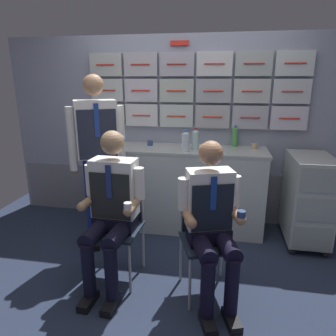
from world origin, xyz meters
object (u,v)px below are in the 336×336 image
crew_member_left (111,204)px  snack_banana (213,149)px  folding_chair_right (205,227)px  espresso_cup_small (255,146)px  folding_chair_left (120,216)px  crew_member_standing (97,148)px  crew_member_right (212,218)px  service_trolley (308,198)px  water_bottle_short (185,141)px

crew_member_left → snack_banana: 1.30m
folding_chair_right → espresso_cup_small: size_ratio=11.99×
folding_chair_left → folding_chair_right: bearing=-5.7°
folding_chair_left → crew_member_standing: crew_member_standing is taller
folding_chair_left → snack_banana: (0.75, 0.86, 0.42)m
folding_chair_left → crew_member_right: (0.79, -0.23, 0.15)m
crew_member_left → snack_banana: (0.76, 1.02, 0.24)m
folding_chair_left → snack_banana: snack_banana is taller
folding_chair_left → espresso_cup_small: (1.19, 1.07, 0.43)m
service_trolley → espresso_cup_small: bearing=155.9°
folding_chair_left → water_bottle_short: (0.46, 0.82, 0.51)m
crew_member_left → folding_chair_right: 0.77m
service_trolley → folding_chair_right: size_ratio=1.08×
folding_chair_left → snack_banana: 1.22m
folding_chair_right → espresso_cup_small: espresso_cup_small is taller
crew_member_left → snack_banana: bearing=53.5°
crew_member_left → crew_member_right: (0.80, -0.07, -0.03)m
crew_member_standing → espresso_cup_small: bearing=22.8°
folding_chair_left → crew_member_right: size_ratio=0.69×
folding_chair_left → crew_member_standing: size_ratio=0.50×
crew_member_standing → service_trolley: bearing=11.0°
crew_member_right → service_trolley: bearing=48.2°
crew_member_standing → water_bottle_short: bearing=26.2°
crew_member_left → espresso_cup_small: bearing=45.7°
folding_chair_right → crew_member_standing: size_ratio=0.50×
crew_member_right → espresso_cup_small: (0.40, 1.30, 0.28)m
folding_chair_left → crew_member_standing: 0.74m
crew_member_left → espresso_cup_small: size_ratio=17.91×
crew_member_standing → snack_banana: size_ratio=9.99×
water_bottle_short → espresso_cup_small: 0.78m
service_trolley → folding_chair_left: bearing=-154.6°
service_trolley → crew_member_right: (-0.94, -1.05, 0.19)m
folding_chair_left → crew_member_left: bearing=-92.7°
crew_member_standing → espresso_cup_small: 1.67m
water_bottle_short → snack_banana: bearing=8.5°
service_trolley → folding_chair_left: 1.92m
snack_banana → espresso_cup_small: bearing=25.0°
water_bottle_short → crew_member_standing: bearing=-153.8°
crew_member_left → snack_banana: crew_member_left is taller
water_bottle_short → espresso_cup_small: size_ratio=3.17×
service_trolley → snack_banana: bearing=177.9°
crew_member_standing → water_bottle_short: crew_member_standing is taller
folding_chair_left → snack_banana: bearing=49.0°
folding_chair_right → crew_member_standing: 1.29m
crew_member_left → water_bottle_short: crew_member_left is taller
service_trolley → snack_banana: (-0.99, 0.04, 0.46)m
crew_member_left → crew_member_right: 0.80m
crew_member_left → water_bottle_short: bearing=64.3°
service_trolley → crew_member_standing: size_ratio=0.55×
water_bottle_short → espresso_cup_small: (0.73, 0.25, -0.08)m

